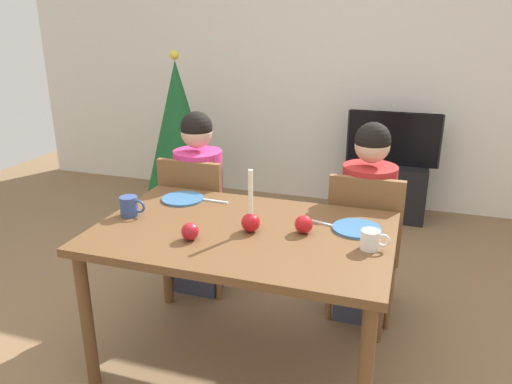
% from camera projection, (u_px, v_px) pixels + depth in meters
% --- Properties ---
extents(ground_plane, '(7.68, 7.68, 0.00)m').
position_uv_depth(ground_plane, '(244.00, 360.00, 2.59)').
color(ground_plane, brown).
extents(back_wall, '(6.40, 0.10, 2.60)m').
position_uv_depth(back_wall, '(338.00, 64.00, 4.48)').
color(back_wall, silver).
rests_on(back_wall, ground).
extents(dining_table, '(1.40, 0.90, 0.75)m').
position_uv_depth(dining_table, '(243.00, 245.00, 2.37)').
color(dining_table, brown).
rests_on(dining_table, ground).
extents(chair_left, '(0.40, 0.40, 0.90)m').
position_uv_depth(chair_left, '(198.00, 216.00, 3.11)').
color(chair_left, brown).
rests_on(chair_left, ground).
extents(chair_right, '(0.40, 0.40, 0.90)m').
position_uv_depth(chair_right, '(364.00, 238.00, 2.81)').
color(chair_right, brown).
rests_on(chair_right, ground).
extents(person_left_child, '(0.30, 0.30, 1.17)m').
position_uv_depth(person_left_child, '(200.00, 206.00, 3.12)').
color(person_left_child, '#33384C').
rests_on(person_left_child, ground).
extents(person_right_child, '(0.30, 0.30, 1.17)m').
position_uv_depth(person_right_child, '(366.00, 226.00, 2.82)').
color(person_right_child, '#33384C').
rests_on(person_right_child, ground).
extents(tv_stand, '(0.64, 0.40, 0.48)m').
position_uv_depth(tv_stand, '(388.00, 190.00, 4.40)').
color(tv_stand, black).
rests_on(tv_stand, ground).
extents(tv, '(0.79, 0.05, 0.46)m').
position_uv_depth(tv, '(393.00, 139.00, 4.25)').
color(tv, black).
rests_on(tv, tv_stand).
extents(christmas_tree, '(0.64, 0.64, 1.43)m').
position_uv_depth(christmas_tree, '(178.00, 129.00, 4.43)').
color(christmas_tree, brown).
rests_on(christmas_tree, ground).
extents(candle_centerpiece, '(0.09, 0.09, 0.30)m').
position_uv_depth(candle_centerpiece, '(251.00, 219.00, 2.29)').
color(candle_centerpiece, red).
rests_on(candle_centerpiece, dining_table).
extents(plate_left, '(0.23, 0.23, 0.01)m').
position_uv_depth(plate_left, '(183.00, 199.00, 2.71)').
color(plate_left, teal).
rests_on(plate_left, dining_table).
extents(plate_right, '(0.23, 0.23, 0.01)m').
position_uv_depth(plate_right, '(357.00, 228.00, 2.33)').
color(plate_right, teal).
rests_on(plate_right, dining_table).
extents(mug_left, '(0.14, 0.09, 0.10)m').
position_uv_depth(mug_left, '(130.00, 206.00, 2.48)').
color(mug_left, '#33477F').
rests_on(mug_left, dining_table).
extents(mug_right, '(0.13, 0.08, 0.09)m').
position_uv_depth(mug_right, '(371.00, 240.00, 2.12)').
color(mug_right, white).
rests_on(mug_right, dining_table).
extents(fork_left, '(0.18, 0.02, 0.01)m').
position_uv_depth(fork_left, '(213.00, 201.00, 2.69)').
color(fork_left, silver).
rests_on(fork_left, dining_table).
extents(fork_right, '(0.18, 0.07, 0.01)m').
position_uv_depth(fork_right, '(322.00, 223.00, 2.40)').
color(fork_right, silver).
rests_on(fork_right, dining_table).
extents(apple_near_candle, '(0.09, 0.09, 0.09)m').
position_uv_depth(apple_near_candle, '(304.00, 224.00, 2.28)').
color(apple_near_candle, red).
rests_on(apple_near_candle, dining_table).
extents(apple_by_left_plate, '(0.08, 0.08, 0.08)m').
position_uv_depth(apple_by_left_plate, '(190.00, 231.00, 2.22)').
color(apple_by_left_plate, '#AB1822').
rests_on(apple_by_left_plate, dining_table).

